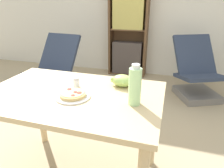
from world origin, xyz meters
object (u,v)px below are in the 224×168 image
object	(u,v)px
grape_bunch	(122,81)
salt_shaker	(76,82)
lounge_chair_near	(55,76)
pizza_on_plate	(73,95)
bookshelf	(128,34)
lounge_chair_far	(197,78)
drink_bottle	(135,86)

from	to	relation	value
grape_bunch	salt_shaker	distance (m)	0.33
lounge_chair_near	pizza_on_plate	bearing A→B (deg)	-47.67
grape_bunch	bookshelf	size ratio (longest dim) A/B	0.10
lounge_chair_near	lounge_chair_far	world-z (taller)	same
lounge_chair_far	pizza_on_plate	bearing A→B (deg)	-141.80
lounge_chair_near	bookshelf	distance (m)	1.57
grape_bunch	lounge_chair_near	size ratio (longest dim) A/B	0.19
lounge_chair_far	bookshelf	distance (m)	1.47
lounge_chair_near	lounge_chair_far	bearing A→B (deg)	19.43
pizza_on_plate	bookshelf	distance (m)	2.66
drink_bottle	bookshelf	xyz separation A→B (m)	(-0.61, 2.62, -0.11)
pizza_on_plate	lounge_chair_near	world-z (taller)	lounge_chair_near
drink_bottle	lounge_chair_far	distance (m)	2.12
pizza_on_plate	grape_bunch	xyz separation A→B (m)	(0.26, 0.27, 0.03)
lounge_chair_near	grape_bunch	bearing A→B (deg)	-35.71
lounge_chair_near	bookshelf	xyz separation A→B (m)	(0.88, 1.20, 0.50)
grape_bunch	lounge_chair_near	bearing A→B (deg)	138.90
drink_bottle	lounge_chair_near	bearing A→B (deg)	136.27
lounge_chair_near	bookshelf	world-z (taller)	bookshelf
drink_bottle	lounge_chair_near	distance (m)	2.15
lounge_chair_near	lounge_chair_far	xyz separation A→B (m)	(2.08, 0.52, 0.00)
grape_bunch	drink_bottle	world-z (taller)	drink_bottle
drink_bottle	bookshelf	world-z (taller)	bookshelf
pizza_on_plate	salt_shaker	distance (m)	0.17
pizza_on_plate	lounge_chair_near	distance (m)	1.88
grape_bunch	drink_bottle	bearing A→B (deg)	-60.82
drink_bottle	salt_shaker	distance (m)	0.48
drink_bottle	lounge_chair_far	size ratio (longest dim) A/B	0.27
pizza_on_plate	drink_bottle	xyz separation A→B (m)	(0.40, 0.03, 0.10)
bookshelf	drink_bottle	bearing A→B (deg)	-76.86
pizza_on_plate	drink_bottle	distance (m)	0.41
grape_bunch	lounge_chair_far	xyz separation A→B (m)	(0.73, 1.70, -0.54)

